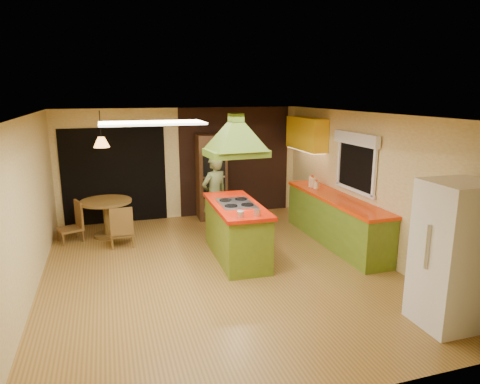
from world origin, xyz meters
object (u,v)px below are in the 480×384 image
object	(u,v)px
canister_large	(312,182)
refrigerator	(453,255)
wall_oven	(211,177)
kitchen_island	(236,230)
dining_table	(107,211)
man	(215,195)

from	to	relation	value
canister_large	refrigerator	bearing A→B (deg)	-91.51
refrigerator	wall_oven	size ratio (longest dim) A/B	0.95
kitchen_island	canister_large	xyz separation A→B (m)	(1.97, 1.07, 0.53)
kitchen_island	dining_table	xyz separation A→B (m)	(-2.14, 1.85, 0.03)
kitchen_island	man	xyz separation A→B (m)	(-0.05, 1.33, 0.32)
dining_table	canister_large	bearing A→B (deg)	-10.79
kitchen_island	canister_large	distance (m)	2.30
kitchen_island	refrigerator	world-z (taller)	refrigerator
kitchen_island	man	distance (m)	1.37
refrigerator	wall_oven	world-z (taller)	wall_oven
kitchen_island	refrigerator	xyz separation A→B (m)	(1.87, -2.90, 0.42)
refrigerator	man	bearing A→B (deg)	114.70
canister_large	wall_oven	bearing A→B (deg)	141.50
canister_large	dining_table	bearing A→B (deg)	169.21
dining_table	canister_large	world-z (taller)	canister_large
man	canister_large	xyz separation A→B (m)	(2.02, -0.26, 0.20)
kitchen_island	wall_oven	size ratio (longest dim) A/B	1.03
man	canister_large	world-z (taller)	man
wall_oven	dining_table	size ratio (longest dim) A/B	1.93
man	refrigerator	world-z (taller)	refrigerator
refrigerator	wall_oven	bearing A→B (deg)	107.77
wall_oven	dining_table	xyz separation A→B (m)	(-2.31, -0.65, -0.44)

